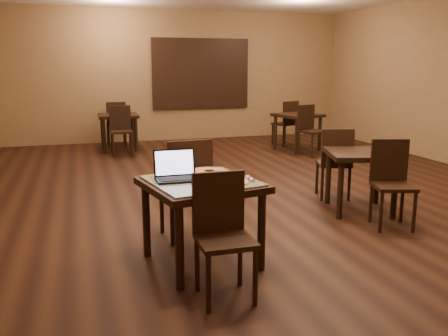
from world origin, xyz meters
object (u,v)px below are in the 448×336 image
object	(u,v)px
other_table_a_chair_far	(287,121)
pizza_pan	(207,173)
chair_main_near	(222,228)
other_table_c_chair_near	(391,178)
laptop	(176,172)
other_table_b_chair_far	(116,121)
other_table_c	(361,162)
tiled_table	(201,192)
other_table_b_chair_near	(121,127)
other_table_c_chair_far	(335,159)
other_table_a_chair_near	(309,127)
chair_main_far	(187,184)
other_table_a	(298,120)
other_table_b	(118,120)

from	to	relation	value
other_table_a_chair_far	pizza_pan	bearing A→B (deg)	41.39
chair_main_near	other_table_c_chair_near	world-z (taller)	same
chair_main_near	laptop	size ratio (longest dim) A/B	2.55
other_table_b_chair_far	other_table_c	size ratio (longest dim) A/B	0.99
chair_main_near	other_table_b_chair_far	bearing A→B (deg)	92.20
tiled_table	chair_main_near	size ratio (longest dim) A/B	1.15
other_table_b_chair_near	other_table_c_chair_far	bearing A→B (deg)	-59.55
other_table_a_chair_near	other_table_b_chair_near	world-z (taller)	other_table_a_chair_near
chair_main_far	other_table_a_chair_near	world-z (taller)	chair_main_far
other_table_c	other_table_c_chair_far	bearing A→B (deg)	109.49
other_table_a_chair_near	other_table_c_chair_near	distance (m)	4.23
other_table_a_chair_near	other_table_c_chair_near	bearing A→B (deg)	-122.47
laptop	tiled_table	bearing A→B (deg)	-27.70
chair_main_near	other_table_b_chair_far	world-z (taller)	other_table_b_chair_far
other_table_a	laptop	bearing A→B (deg)	-143.14
other_table_b	other_table_b_chair_far	bearing A→B (deg)	90.38
other_table_b_chair_far	other_table_a_chair_near	bearing A→B (deg)	147.67
chair_main_far	other_table_c_chair_far	world-z (taller)	chair_main_far
laptop	other_table_a_chair_near	bearing A→B (deg)	51.86
chair_main_near	laptop	xyz separation A→B (m)	(-0.20, 0.73, 0.29)
chair_main_far	pizza_pan	size ratio (longest dim) A/B	2.59
chair_main_near	other_table_b	xyz separation A→B (m)	(-0.20, 6.81, 0.09)
other_table_a_chair_near	pizza_pan	bearing A→B (deg)	-144.58
chair_main_near	laptop	bearing A→B (deg)	106.14
tiled_table	other_table_c_chair_far	world-z (taller)	other_table_c_chair_far
laptop	other_table_a	world-z (taller)	laptop
chair_main_near	other_table_c_chair_near	distance (m)	2.46
other_table_c_chair_far	other_table_c_chair_near	bearing A→B (deg)	109.49
chair_main_near	other_table_b_chair_far	size ratio (longest dim) A/B	0.98
laptop	other_table_a_chair_far	bearing A→B (deg)	57.84
chair_main_near	pizza_pan	distance (m)	0.90
other_table_a_chair_far	chair_main_far	bearing A→B (deg)	38.68
other_table_a_chair_far	other_table_b_chair_near	bearing A→B (deg)	-17.16
other_table_c_chair_far	pizza_pan	bearing A→B (deg)	48.50
other_table_a_chair_near	other_table_a	bearing A→B (deg)	70.04
other_table_b_chair_near	other_table_a	bearing A→B (deg)	-8.65
tiled_table	other_table_a_chair_near	distance (m)	5.60
tiled_table	other_table_a_chair_far	xyz separation A→B (m)	(3.40, 5.65, -0.10)
chair_main_far	other_table_b_chair_far	world-z (taller)	chair_main_far
chair_main_near	other_table_a_chair_near	world-z (taller)	other_table_a_chair_near
other_table_b_chair_near	laptop	bearing A→B (deg)	-89.71
other_table_a	pizza_pan	bearing A→B (deg)	-141.34
other_table_b_chair_far	other_table_c_chair_far	world-z (taller)	other_table_b_chair_far
chair_main_far	pizza_pan	bearing A→B (deg)	101.24
tiled_table	other_table_a_chair_far	size ratio (longest dim) A/B	1.10
chair_main_near	other_table_a	xyz separation A→B (m)	(3.37, 5.68, 0.10)
other_table_a_chair_near	other_table_c_chair_far	distance (m)	3.19
other_table_a_chair_near	other_table_b_chair_far	world-z (taller)	other_table_a_chair_near
other_table_a	other_table_b_chair_near	size ratio (longest dim) A/B	1.05
other_table_a	other_table_c	distance (m)	4.27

